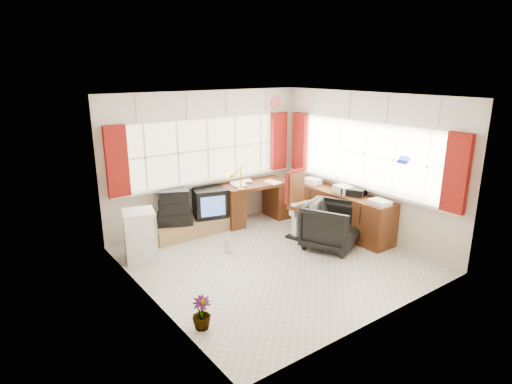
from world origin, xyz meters
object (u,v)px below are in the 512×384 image
at_px(task_chair, 299,202).
at_px(mini_fridge, 140,235).
at_px(desk_lamp, 241,173).
at_px(tv_bench, 191,228).
at_px(office_chair, 331,226).
at_px(desk, 255,200).
at_px(crt_tv, 209,202).
at_px(credenza, 343,212).
at_px(radiator, 303,222).

bearing_deg(task_chair, mini_fridge, 164.51).
height_order(desk_lamp, tv_bench, desk_lamp).
distance_m(desk_lamp, tv_bench, 1.33).
height_order(task_chair, office_chair, task_chair).
relative_size(desk, task_chair, 1.17).
distance_m(tv_bench, crt_tv, 0.59).
bearing_deg(credenza, crt_tv, 139.33).
distance_m(task_chair, radiator, 0.38).
xyz_separation_m(tv_bench, mini_fridge, (-1.10, -0.45, 0.27)).
distance_m(desk_lamp, credenza, 1.97).
distance_m(task_chair, crt_tv, 1.66).
distance_m(task_chair, credenza, 0.86).
xyz_separation_m(desk, desk_lamp, (-0.49, -0.24, 0.64)).
bearing_deg(tv_bench, desk_lamp, -20.06).
bearing_deg(credenza, task_chair, 155.24).
distance_m(desk_lamp, task_chair, 1.17).
bearing_deg(tv_bench, mini_fridge, -157.90).
distance_m(tv_bench, mini_fridge, 1.22).
height_order(desk_lamp, radiator, desk_lamp).
bearing_deg(crt_tv, tv_bench, -171.46).
xyz_separation_m(radiator, crt_tv, (-1.15, 1.30, 0.26)).
distance_m(office_chair, mini_fridge, 3.07).
bearing_deg(crt_tv, mini_fridge, -161.55).
bearing_deg(mini_fridge, task_chair, -15.49).
bearing_deg(radiator, task_chair, 132.55).
distance_m(crt_tv, mini_fridge, 1.62).
height_order(credenza, mini_fridge, credenza).
height_order(office_chair, crt_tv, crt_tv).
height_order(desk_lamp, credenza, desk_lamp).
height_order(radiator, mini_fridge, mini_fridge).
height_order(desk, office_chair, desk).
height_order(desk, tv_bench, desk).
height_order(task_chair, mini_fridge, task_chair).
relative_size(radiator, crt_tv, 0.90).
bearing_deg(crt_tv, office_chair, -58.62).
bearing_deg(radiator, mini_fridge, 163.69).
distance_m(office_chair, tv_bench, 2.49).
bearing_deg(task_chair, desk, 98.73).
relative_size(desk_lamp, credenza, 0.22).
bearing_deg(credenza, radiator, 157.46).
distance_m(credenza, crt_tv, 2.44).
height_order(task_chair, radiator, task_chair).
distance_m(task_chair, office_chair, 0.75).
relative_size(task_chair, office_chair, 1.40).
relative_size(desk, desk_lamp, 3.17).
xyz_separation_m(task_chair, tv_bench, (-1.53, 1.18, -0.50)).
distance_m(desk, radiator, 1.19).
relative_size(desk, mini_fridge, 1.75).
distance_m(office_chair, radiator, 0.66).
bearing_deg(radiator, credenza, -22.54).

